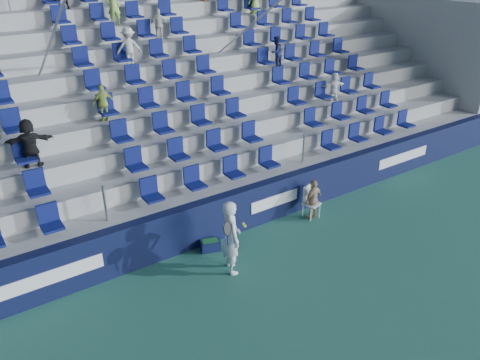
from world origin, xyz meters
name	(u,v)px	position (x,y,z in m)	size (l,w,h in m)	color
ground	(304,298)	(0.00, 0.00, 0.00)	(70.00, 70.00, 0.00)	#2E6D55
sponsor_wall	(226,215)	(0.00, 3.15, 0.60)	(24.00, 0.32, 1.20)	#0E1435
grandstand	(142,110)	(-0.01, 8.24, 2.14)	(24.00, 8.17, 6.63)	#A3A39E
tennis_player	(231,237)	(-0.76, 1.75, 0.93)	(0.71, 0.77, 1.85)	silver
line_judge_chair	(309,199)	(2.48, 2.65, 0.54)	(0.50, 0.52, 0.94)	white
line_judge	(313,199)	(2.48, 2.50, 0.60)	(0.71, 0.29, 1.20)	tan
ball_bin	(210,245)	(-0.75, 2.75, 0.15)	(0.57, 0.46, 0.28)	#11173E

